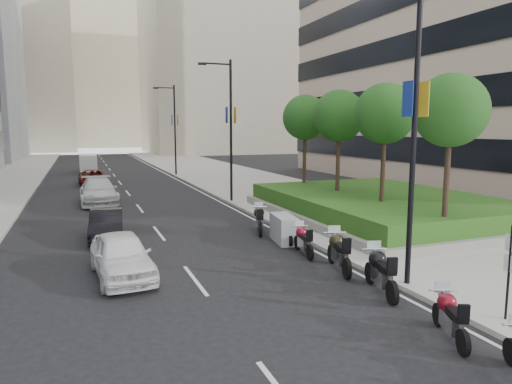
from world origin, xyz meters
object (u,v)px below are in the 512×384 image
car_b (106,225)px  car_a (122,256)px  lamp_post_1 (229,124)px  parking_sign (509,267)px  motorcycle_3 (339,252)px  motorcycle_6 (259,219)px  motorcycle_5 (284,229)px  car_d (93,178)px  motorcycle_4 (303,240)px  lamp_post_2 (173,125)px  delivery_van (88,164)px  motorcycle_2 (380,272)px  lamp_post_0 (410,118)px  car_c (98,191)px  motorcycle_1 (450,316)px

car_b → car_a: bearing=-83.7°
lamp_post_1 → parking_sign: (0.66, -20.00, -3.61)m
parking_sign → motorcycle_3: size_ratio=1.05×
motorcycle_6 → motorcycle_5: bearing=-154.4°
lamp_post_1 → car_d: size_ratio=1.92×
motorcycle_5 → motorcycle_4: bearing=-174.4°
motorcycle_3 → motorcycle_6: motorcycle_3 is taller
lamp_post_2 → motorcycle_6: bearing=-92.7°
motorcycle_3 → car_a: bearing=89.4°
motorcycle_5 → car_a: 7.13m
car_a → delivery_van: size_ratio=0.93×
motorcycle_2 → motorcycle_6: size_ratio=1.07×
lamp_post_2 → motorcycle_6: (-1.27, -26.49, -4.46)m
lamp_post_0 → motorcycle_5: size_ratio=4.50×
motorcycle_4 → lamp_post_0: bearing=-157.3°
motorcycle_5 → car_d: size_ratio=0.43×
motorcycle_3 → car_d: car_d is taller
motorcycle_6 → car_c: size_ratio=0.40×
lamp_post_2 → motorcycle_2: 35.34m
parking_sign → car_a: bearing=139.7°
lamp_post_2 → car_c: (-7.85, -15.19, -4.27)m
car_a → delivery_van: (-0.27, 37.91, 0.17)m
motorcycle_1 → car_d: car_d is taller
parking_sign → motorcycle_5: parking_sign is taller
lamp_post_0 → car_a: lamp_post_0 is taller
lamp_post_1 → car_b: (-7.93, -7.37, -4.43)m
lamp_post_2 → parking_sign: bearing=-89.0°
lamp_post_1 → motorcycle_2: lamp_post_1 is taller
lamp_post_1 → motorcycle_1: 20.62m
motorcycle_6 → lamp_post_2: bearing=15.5°
parking_sign → motorcycle_5: bearing=100.0°
motorcycle_1 → motorcycle_6: 11.59m
car_c → delivery_van: 22.25m
motorcycle_5 → motorcycle_6: bearing=15.6°
car_d → delivery_van: 12.12m
lamp_post_0 → motorcycle_5: bearing=98.9°
parking_sign → motorcycle_6: 11.70m
motorcycle_6 → motorcycle_1: bearing=-161.4°
motorcycle_5 → delivery_van: 36.36m
lamp_post_1 → motorcycle_5: bearing=-95.4°
car_b → car_c: bearing=94.1°
lamp_post_0 → motorcycle_1: 5.61m
motorcycle_4 → motorcycle_1: bearing=-171.9°
motorcycle_2 → delivery_van: delivery_van is taller
lamp_post_2 → car_a: 32.11m
car_d → motorcycle_6: bearing=-74.8°
motorcycle_2 → car_c: size_ratio=0.43×
motorcycle_2 → car_b: (-7.06, 9.69, -0.01)m
motorcycle_2 → car_b: size_ratio=0.61×
delivery_van → lamp_post_2: bearing=-41.6°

